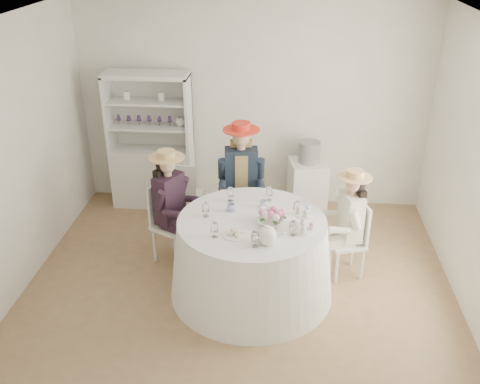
{
  "coord_description": "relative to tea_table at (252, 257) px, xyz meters",
  "views": [
    {
      "loc": [
        0.41,
        -4.65,
        3.45
      ],
      "look_at": [
        0.0,
        0.1,
        1.05
      ],
      "focal_mm": 40.0,
      "sensor_mm": 36.0,
      "label": 1
    }
  ],
  "objects": [
    {
      "name": "wall_back",
      "position": [
        -0.14,
        2.11,
        0.93
      ],
      "size": [
        4.5,
        0.0,
        4.5
      ],
      "primitive_type": "plane",
      "rotation": [
        1.57,
        0.0,
        0.0
      ],
      "color": "silver",
      "rests_on": "ground"
    },
    {
      "name": "table_teapot",
      "position": [
        0.17,
        -0.41,
        0.51
      ],
      "size": [
        0.26,
        0.18,
        0.19
      ],
      "rotation": [
        0.0,
        0.0,
        -0.35
      ],
      "color": "white",
      "rests_on": "tea_table"
    },
    {
      "name": "sandwich_plate",
      "position": [
        -0.14,
        -0.29,
        0.44
      ],
      "size": [
        0.23,
        0.23,
        0.05
      ],
      "rotation": [
        0.0,
        0.0,
        -0.0
      ],
      "color": "white",
      "rests_on": "tea_table"
    },
    {
      "name": "teacup_a",
      "position": [
        -0.22,
        0.18,
        0.46
      ],
      "size": [
        0.09,
        0.09,
        0.07
      ],
      "primitive_type": "imported",
      "rotation": [
        0.0,
        0.0,
        -0.01
      ],
      "color": "white",
      "rests_on": "tea_table"
    },
    {
      "name": "side_table",
      "position": [
        0.61,
        1.81,
        -0.07
      ],
      "size": [
        0.54,
        0.54,
        0.71
      ],
      "primitive_type": "cube",
      "rotation": [
        0.0,
        0.0,
        0.19
      ],
      "color": "silver",
      "rests_on": "ground"
    },
    {
      "name": "guest_right",
      "position": [
        0.99,
        0.4,
        0.28
      ],
      "size": [
        0.51,
        0.47,
        1.24
      ],
      "rotation": [
        0.0,
        0.0,
        -1.28
      ],
      "color": "silver",
      "rests_on": "ground"
    },
    {
      "name": "guest_left",
      "position": [
        -0.92,
        0.53,
        0.33
      ],
      "size": [
        0.56,
        0.51,
        1.33
      ],
      "rotation": [
        0.0,
        0.0,
        1.09
      ],
      "color": "silver",
      "rests_on": "ground"
    },
    {
      "name": "spare_chair",
      "position": [
        -0.91,
        1.22,
        0.07
      ],
      "size": [
        0.42,
        0.42,
        0.91
      ],
      "rotation": [
        0.0,
        0.0,
        3.0
      ],
      "color": "silver",
      "rests_on": "ground"
    },
    {
      "name": "flower_arrangement",
      "position": [
        0.19,
        -0.01,
        0.52
      ],
      "size": [
        0.2,
        0.2,
        0.07
      ],
      "rotation": [
        0.0,
        0.0,
        -0.15
      ],
      "color": "pink",
      "rests_on": "tea_table"
    },
    {
      "name": "hatbox",
      "position": [
        0.61,
        1.81,
        0.43
      ],
      "size": [
        0.31,
        0.31,
        0.27
      ],
      "primitive_type": "cylinder",
      "rotation": [
        0.0,
        0.0,
        -0.13
      ],
      "color": "black",
      "rests_on": "side_table"
    },
    {
      "name": "wall_front",
      "position": [
        -0.14,
        -1.89,
        0.93
      ],
      "size": [
        4.5,
        0.0,
        4.5
      ],
      "primitive_type": "plane",
      "rotation": [
        -1.57,
        0.0,
        0.0
      ],
      "color": "silver",
      "rests_on": "ground"
    },
    {
      "name": "flower_bowl",
      "position": [
        0.18,
        -0.09,
        0.46
      ],
      "size": [
        0.3,
        0.3,
        0.06
      ],
      "primitive_type": "imported",
      "rotation": [
        0.0,
        0.0,
        -0.33
      ],
      "color": "white",
      "rests_on": "tea_table"
    },
    {
      "name": "ceiling",
      "position": [
        -0.14,
        0.11,
        2.28
      ],
      "size": [
        4.5,
        4.5,
        0.0
      ],
      "primitive_type": "plane",
      "rotation": [
        3.14,
        0.0,
        0.0
      ],
      "color": "white",
      "rests_on": "wall_back"
    },
    {
      "name": "ground",
      "position": [
        -0.14,
        0.11,
        -0.42
      ],
      "size": [
        4.5,
        4.5,
        0.0
      ],
      "primitive_type": "plane",
      "color": "olive",
      "rests_on": "ground"
    },
    {
      "name": "tea_table",
      "position": [
        0.0,
        0.0,
        0.0
      ],
      "size": [
        1.67,
        1.67,
        0.85
      ],
      "rotation": [
        0.0,
        0.0,
        -0.22
      ],
      "color": "white",
      "rests_on": "ground"
    },
    {
      "name": "cupcake_stand",
      "position": [
        0.49,
        -0.13,
        0.51
      ],
      "size": [
        0.25,
        0.25,
        0.23
      ],
      "rotation": [
        0.0,
        0.0,
        -0.19
      ],
      "color": "white",
      "rests_on": "tea_table"
    },
    {
      "name": "teacup_c",
      "position": [
        0.28,
        0.06,
        0.46
      ],
      "size": [
        0.1,
        0.1,
        0.07
      ],
      "primitive_type": "imported",
      "rotation": [
        0.0,
        0.0,
        -0.29
      ],
      "color": "white",
      "rests_on": "tea_table"
    },
    {
      "name": "teacup_b",
      "position": [
        0.09,
        0.29,
        0.46
      ],
      "size": [
        0.08,
        0.08,
        0.07
      ],
      "primitive_type": "imported",
      "rotation": [
        0.0,
        0.0,
        -0.19
      ],
      "color": "white",
      "rests_on": "tea_table"
    },
    {
      "name": "guest_mid",
      "position": [
        -0.19,
        1.05,
        0.41
      ],
      "size": [
        0.55,
        0.57,
        1.48
      ],
      "rotation": [
        0.0,
        0.0,
        0.11
      ],
      "color": "silver",
      "rests_on": "ground"
    },
    {
      "name": "stemware_set",
      "position": [
        0.0,
        -0.0,
        0.5
      ],
      "size": [
        0.98,
        0.98,
        0.15
      ],
      "color": "white",
      "rests_on": "tea_table"
    },
    {
      "name": "wall_left",
      "position": [
        -2.39,
        0.11,
        0.93
      ],
      "size": [
        0.0,
        4.5,
        4.5
      ],
      "primitive_type": "plane",
      "rotation": [
        1.57,
        0.0,
        1.57
      ],
      "color": "silver",
      "rests_on": "ground"
    },
    {
      "name": "hutch",
      "position": [
        -1.45,
        1.87,
        0.22
      ],
      "size": [
        1.12,
        0.52,
        1.81
      ],
      "rotation": [
        0.0,
        0.0,
        0.12
      ],
      "color": "silver",
      "rests_on": "ground"
    }
  ]
}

